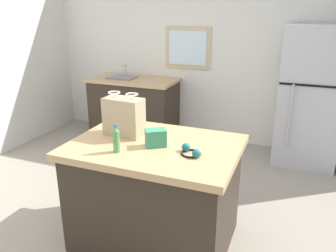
% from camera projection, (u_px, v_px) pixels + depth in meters
% --- Properties ---
extents(ground, '(6.56, 6.56, 0.00)m').
position_uv_depth(ground, '(156.00, 238.00, 2.98)').
color(ground, '#9E9384').
extents(back_wall, '(5.46, 0.13, 2.67)m').
position_uv_depth(back_wall, '(226.00, 50.00, 4.77)').
color(back_wall, silver).
rests_on(back_wall, ground).
extents(kitchen_island, '(1.33, 0.96, 0.89)m').
position_uv_depth(kitchen_island, '(155.00, 193.00, 2.83)').
color(kitchen_island, '#33281E').
rests_on(kitchen_island, ground).
extents(refrigerator, '(0.74, 0.67, 1.73)m').
position_uv_depth(refrigerator, '(310.00, 97.00, 4.18)').
color(refrigerator, '#B7B7BC').
rests_on(refrigerator, ground).
extents(sink_counter, '(1.28, 0.67, 1.09)m').
position_uv_depth(sink_counter, '(134.00, 108.00, 5.16)').
color(sink_counter, '#33281E').
rests_on(sink_counter, ground).
extents(shopping_bag, '(0.34, 0.19, 0.36)m').
position_uv_depth(shopping_bag, '(124.00, 117.00, 2.82)').
color(shopping_bag, tan).
rests_on(shopping_bag, kitchen_island).
extents(small_box, '(0.19, 0.17, 0.14)m').
position_uv_depth(small_box, '(156.00, 138.00, 2.62)').
color(small_box, '#388E66').
rests_on(small_box, kitchen_island).
extents(bottle, '(0.05, 0.05, 0.22)m').
position_uv_depth(bottle, '(116.00, 140.00, 2.50)').
color(bottle, '#4C9956').
rests_on(bottle, kitchen_island).
extents(ear_defenders, '(0.21, 0.21, 0.06)m').
position_uv_depth(ear_defenders, '(191.00, 152.00, 2.48)').
color(ear_defenders, black).
rests_on(ear_defenders, kitchen_island).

